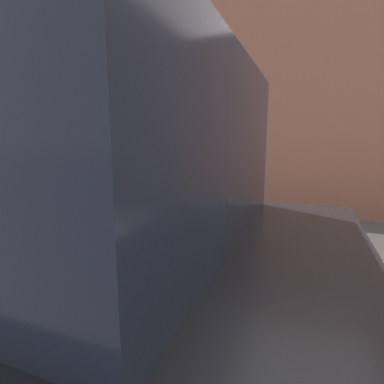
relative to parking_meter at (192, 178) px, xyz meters
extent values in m
cube|color=#9E9B96|center=(0.39, 1.04, -1.13)|extent=(24.00, 2.80, 0.11)
cube|color=#935642|center=(0.39, 3.77, 1.93)|extent=(24.00, 0.30, 6.23)
cylinder|color=gray|center=(0.00, 0.00, -0.56)|extent=(0.06, 0.06, 1.04)
cube|color=black|center=(0.00, 0.00, 0.13)|extent=(0.16, 0.12, 0.34)
cube|color=gray|center=(0.00, -0.07, 0.16)|extent=(0.09, 0.01, 0.12)
cylinder|color=slate|center=(0.00, 0.00, 0.36)|extent=(0.20, 0.10, 0.20)
cylinder|color=black|center=(0.31, -0.67, -0.87)|extent=(0.66, 0.25, 0.65)
camera|label=1|loc=(0.91, -2.71, 0.38)|focal=28.00mm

